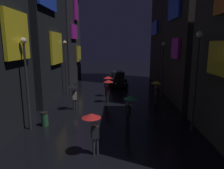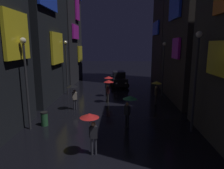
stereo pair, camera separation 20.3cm
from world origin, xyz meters
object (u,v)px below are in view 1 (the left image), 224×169
Objects in this scene: streetlamp_right_far at (163,63)px; streetlamp_right_near at (196,72)px; pedestrian_midstreet_centre_red at (108,85)px; pedestrian_foreground_left_black at (73,90)px; streetlamp_left_far at (66,62)px; pedestrian_midstreet_left_red at (107,81)px; car_distant at (118,79)px; trash_bin at (45,119)px; streetlamp_left_near at (26,74)px; pedestrian_near_crossing_green at (130,103)px; pedestrian_far_right_yellow at (156,86)px; pedestrian_foreground_right_red at (93,123)px.

streetlamp_right_far is 0.92× the size of streetlamp_right_near.
streetlamp_right_far is (5.42, 2.66, 1.77)m from pedestrian_midstreet_centre_red.
pedestrian_foreground_left_black is 5.88m from streetlamp_left_far.
streetlamp_right_far is at bearing 5.08° from pedestrian_midstreet_left_red.
car_distant is 0.76× the size of streetlamp_left_far.
trash_bin is (-9.30, -8.19, -2.97)m from streetlamp_right_far.
pedestrian_midstreet_left_red is at bearing 61.96° from streetlamp_left_near.
pedestrian_near_crossing_green and pedestrian_foreground_left_black have the same top height.
pedestrian_midstreet_left_red is at bearing 123.96° from streetlamp_right_near.
pedestrian_midstreet_left_red is 4.86m from streetlamp_left_far.
pedestrian_far_right_yellow is (6.96, 1.80, 0.00)m from pedestrian_foreground_left_black.
streetlamp_left_far reaches higher than streetlamp_right_far.
trash_bin is (-9.30, 0.60, -3.22)m from streetlamp_right_near.
pedestrian_midstreet_left_red is 9.57m from streetlamp_left_near.
streetlamp_right_far is (4.54, -4.86, 2.51)m from car_distant.
car_distant is 4.65× the size of trash_bin.
streetlamp_left_near is (-4.58, -6.13, 1.85)m from pedestrian_midstreet_centre_red.
pedestrian_midstreet_left_red is 10.20m from streetlamp_right_near.
pedestrian_foreground_right_red is at bearing -33.83° from streetlamp_left_near.
pedestrian_midstreet_left_red is 5.13m from pedestrian_far_right_yellow.
streetlamp_right_far is at bearing 69.33° from pedestrian_far_right_yellow.
pedestrian_far_right_yellow is 0.38× the size of streetlamp_left_near.
pedestrian_near_crossing_green is 3.84m from pedestrian_foreground_right_red.
streetlamp_left_far is 10.01m from streetlamp_right_far.
streetlamp_left_near is at bearing -90.00° from streetlamp_left_far.
pedestrian_midstreet_centre_red is 4.27m from pedestrian_far_right_yellow.
pedestrian_midstreet_centre_red is 7.87m from streetlamp_left_near.
streetlamp_right_far is at bearing 31.10° from pedestrian_foreground_left_black.
pedestrian_foreground_right_red is 13.11m from streetlamp_right_far.
pedestrian_foreground_right_red reaches higher than car_distant.
streetlamp_left_far is (-6.21, 8.69, 1.85)m from pedestrian_near_crossing_green.
streetlamp_right_far is 5.91× the size of trash_bin.
trash_bin is at bearing -115.77° from pedestrian_midstreet_left_red.
pedestrian_near_crossing_green and pedestrian_midstreet_left_red have the same top height.
pedestrian_foreground_right_red is 5.14m from trash_bin.
pedestrian_midstreet_centre_red is 1.00× the size of pedestrian_midstreet_left_red.
pedestrian_far_right_yellow is 0.38× the size of streetlamp_left_far.
pedestrian_near_crossing_green is at bearing 173.20° from streetlamp_right_near.
pedestrian_foreground_right_red and pedestrian_midstreet_left_red have the same top height.
pedestrian_far_right_yellow is 10.66m from streetlamp_left_near.
pedestrian_near_crossing_green is 1.00× the size of pedestrian_midstreet_centre_red.
streetlamp_right_near is at bearing -90.00° from streetlamp_right_far.
pedestrian_foreground_left_black is at bearing 154.50° from streetlamp_right_near.
pedestrian_foreground_right_red is 1.00× the size of pedestrian_midstreet_left_red.
streetlamp_right_near is at bearing -25.50° from pedestrian_foreground_left_black.
pedestrian_foreground_right_red is 0.36× the size of streetlamp_right_near.
streetlamp_left_near is at bearing -180.00° from streetlamp_right_near.
trash_bin is (-3.72, -7.70, -1.20)m from pedestrian_midstreet_left_red.
pedestrian_midstreet_centre_red is at bearing 174.01° from pedestrian_far_right_yellow.
streetlamp_right_near reaches higher than trash_bin.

